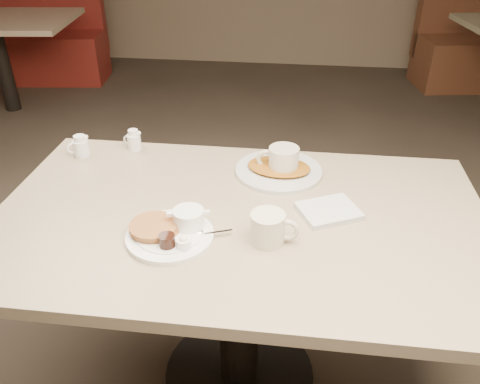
# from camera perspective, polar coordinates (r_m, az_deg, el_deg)

# --- Properties ---
(diner_table) EXTENTS (1.50, 0.90, 0.75)m
(diner_table) POSITION_cam_1_polar(r_m,az_deg,el_deg) (1.58, -0.09, -7.80)
(diner_table) COLOR tan
(diner_table) RESTS_ON ground
(main_plate) EXTENTS (0.32, 0.30, 0.07)m
(main_plate) POSITION_cam_1_polar(r_m,az_deg,el_deg) (1.39, -8.03, -4.42)
(main_plate) COLOR white
(main_plate) RESTS_ON diner_table
(coffee_mug_near) EXTENTS (0.14, 0.10, 0.09)m
(coffee_mug_near) POSITION_cam_1_polar(r_m,az_deg,el_deg) (1.35, 3.41, -4.19)
(coffee_mug_near) COLOR beige
(coffee_mug_near) RESTS_ON diner_table
(napkin) EXTENTS (0.21, 0.20, 0.02)m
(napkin) POSITION_cam_1_polar(r_m,az_deg,el_deg) (1.50, 10.32, -2.21)
(napkin) COLOR silver
(napkin) RESTS_ON diner_table
(coffee_mug_far) EXTENTS (0.15, 0.11, 0.10)m
(coffee_mug_far) POSITION_cam_1_polar(r_m,az_deg,el_deg) (1.67, 4.96, 3.62)
(coffee_mug_far) COLOR beige
(coffee_mug_far) RESTS_ON diner_table
(creamer_left) EXTENTS (0.08, 0.07, 0.08)m
(creamer_left) POSITION_cam_1_polar(r_m,az_deg,el_deg) (1.89, -18.13, 5.07)
(creamer_left) COLOR white
(creamer_left) RESTS_ON diner_table
(creamer_right) EXTENTS (0.08, 0.06, 0.08)m
(creamer_right) POSITION_cam_1_polar(r_m,az_deg,el_deg) (1.89, -12.30, 5.90)
(creamer_right) COLOR white
(creamer_right) RESTS_ON diner_table
(hash_plate) EXTENTS (0.34, 0.34, 0.04)m
(hash_plate) POSITION_cam_1_polar(r_m,az_deg,el_deg) (1.70, 4.55, 2.64)
(hash_plate) COLOR #B8B8B4
(hash_plate) RESTS_ON diner_table
(booth_back_left) EXTENTS (1.38, 1.57, 1.12)m
(booth_back_left) POSITION_cam_1_polar(r_m,az_deg,el_deg) (5.17, -22.82, 16.27)
(booth_back_left) COLOR maroon
(booth_back_left) RESTS_ON ground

